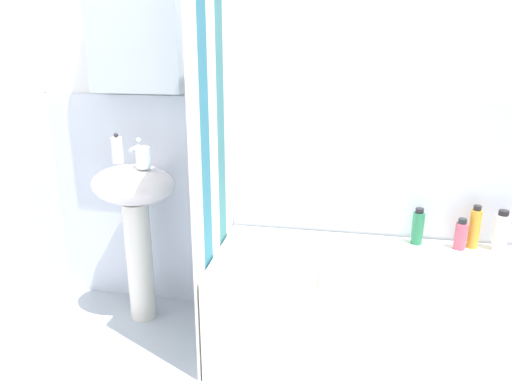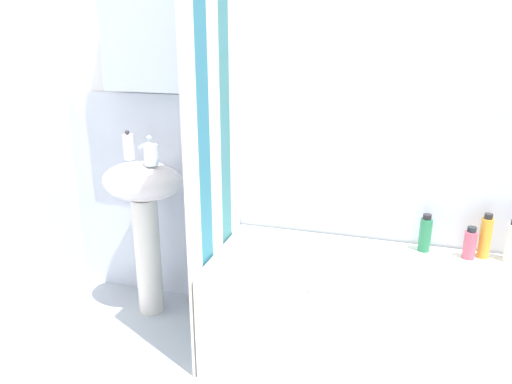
# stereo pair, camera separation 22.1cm
# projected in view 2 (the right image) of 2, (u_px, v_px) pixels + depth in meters

# --- Properties ---
(wall_back_tiled) EXTENTS (3.60, 0.18, 2.40)m
(wall_back_tiled) POSITION_uv_depth(u_px,v_px,m) (324.00, 112.00, 2.40)
(wall_back_tiled) COLOR white
(wall_back_tiled) RESTS_ON ground_plane
(sink) EXTENTS (0.44, 0.34, 0.87)m
(sink) POSITION_uv_depth(u_px,v_px,m) (144.00, 205.00, 2.59)
(sink) COLOR silver
(sink) RESTS_ON ground_plane
(faucet) EXTENTS (0.03, 0.12, 0.12)m
(faucet) POSITION_uv_depth(u_px,v_px,m) (148.00, 148.00, 2.58)
(faucet) COLOR silver
(faucet) RESTS_ON sink
(soap_dispenser) EXTENTS (0.06, 0.06, 0.16)m
(soap_dispenser) POSITION_uv_depth(u_px,v_px,m) (128.00, 146.00, 2.57)
(soap_dispenser) COLOR white
(soap_dispenser) RESTS_ON sink
(toothbrush_cup) EXTENTS (0.07, 0.07, 0.11)m
(toothbrush_cup) POSITION_uv_depth(u_px,v_px,m) (151.00, 155.00, 2.46)
(toothbrush_cup) COLOR silver
(toothbrush_cup) RESTS_ON sink
(bathtub) EXTENTS (1.43, 0.65, 0.51)m
(bathtub) POSITION_uv_depth(u_px,v_px,m) (365.00, 317.00, 2.26)
(bathtub) COLOR silver
(bathtub) RESTS_ON ground_plane
(shower_curtain) EXTENTS (0.01, 0.65, 2.00)m
(shower_curtain) POSITION_uv_depth(u_px,v_px,m) (214.00, 150.00, 2.23)
(shower_curtain) COLOR white
(shower_curtain) RESTS_ON ground_plane
(conditioner_bottle) EXTENTS (0.05, 0.05, 0.22)m
(conditioner_bottle) POSITION_uv_depth(u_px,v_px,m) (485.00, 237.00, 2.25)
(conditioner_bottle) COLOR gold
(conditioner_bottle) RESTS_ON bathtub
(body_wash_bottle) EXTENTS (0.06, 0.06, 0.16)m
(body_wash_bottle) POSITION_uv_depth(u_px,v_px,m) (470.00, 244.00, 2.25)
(body_wash_bottle) COLOR #C6506C
(body_wash_bottle) RESTS_ON bathtub
(lotion_bottle) EXTENTS (0.06, 0.06, 0.19)m
(lotion_bottle) POSITION_uv_depth(u_px,v_px,m) (425.00, 234.00, 2.32)
(lotion_bottle) COLOR #277A50
(lotion_bottle) RESTS_ON bathtub
(towel_folded) EXTENTS (0.29, 0.26, 0.08)m
(towel_folded) POSITION_uv_depth(u_px,v_px,m) (350.00, 278.00, 2.01)
(towel_folded) COLOR silver
(towel_folded) RESTS_ON bathtub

